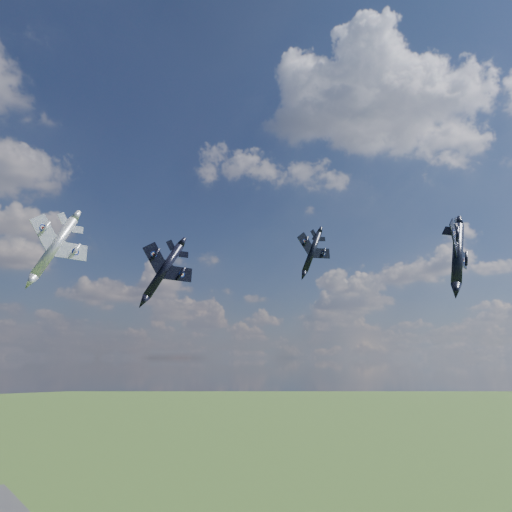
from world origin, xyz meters
TOP-DOWN VIEW (x-y plane):
  - jet_lead_navy at (-8.42, 21.42)m, footprint 12.89×16.33m
  - jet_right_navy at (26.12, -12.40)m, footprint 17.04×19.72m
  - jet_high_navy at (27.21, 22.53)m, footprint 11.72×14.76m
  - jet_left_silver at (-27.84, 16.12)m, footprint 11.94×15.17m

SIDE VIEW (x-z plane):
  - jet_lead_navy at x=-8.42m, z-range 76.00..84.10m
  - jet_left_silver at x=-27.84m, z-range 77.02..84.34m
  - jet_right_navy at x=26.12m, z-range 77.19..85.90m
  - jet_high_navy at x=27.21m, z-range 84.72..91.27m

